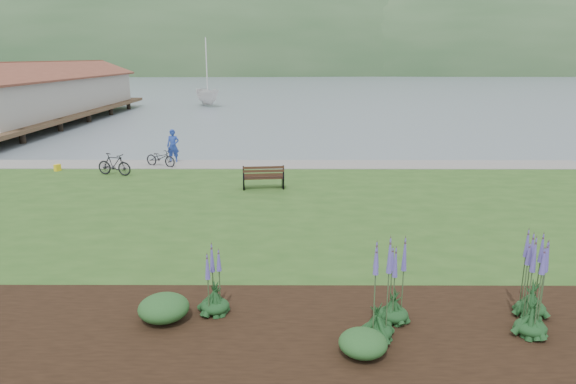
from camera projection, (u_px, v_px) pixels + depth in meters
name	position (u px, v px, depth m)	size (l,w,h in m)	color
ground	(240.00, 211.00, 19.86)	(600.00, 600.00, 0.00)	slate
lawn	(234.00, 222.00, 17.88)	(34.00, 20.00, 0.40)	#2B541D
shoreline_path	(252.00, 164.00, 26.43)	(34.00, 2.20, 0.03)	gray
garden_bed	(343.00, 333.00, 10.27)	(24.00, 4.40, 0.04)	black
far_hillside	(340.00, 73.00, 184.16)	(580.00, 80.00, 38.00)	#30532F
pier_pavilion	(45.00, 93.00, 45.87)	(8.00, 36.00, 5.40)	#4C3826
park_bench	(263.00, 177.00, 21.44)	(1.77, 0.86, 1.06)	black
person	(173.00, 143.00, 26.76)	(0.74, 0.51, 2.05)	#223DA0
bicycle_a	(161.00, 158.00, 25.89)	(1.72, 0.60, 0.90)	black
bicycle_b	(114.00, 164.00, 23.96)	(1.73, 0.50, 1.04)	black
sailboat	(208.00, 106.00, 62.14)	(9.66, 9.83, 25.45)	silver
pannier	(57.00, 168.00, 24.97)	(0.19, 0.30, 0.32)	yellow
echium_0	(378.00, 297.00, 9.82)	(0.62, 0.62, 2.30)	#14381A
echium_1	(395.00, 288.00, 10.53)	(0.62, 0.62, 1.99)	#14381A
echium_2	(535.00, 294.00, 9.97)	(0.62, 0.62, 2.17)	#14381A
echium_4	(214.00, 285.00, 10.90)	(0.62, 0.62, 1.74)	#14381A
echium_5	(535.00, 277.00, 10.76)	(0.62, 0.62, 2.05)	#14381A
shrub_0	(164.00, 308.00, 10.71)	(1.06, 1.06, 0.53)	#1E4C21
shrub_1	(363.00, 343.00, 9.46)	(0.91, 0.91, 0.45)	#1E4C21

